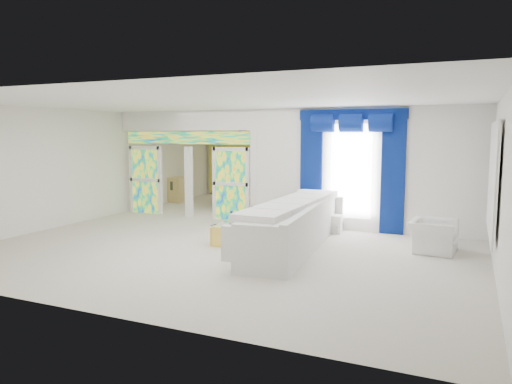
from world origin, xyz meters
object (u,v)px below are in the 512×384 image
at_px(grand_piano, 254,189).
at_px(white_sofa, 294,227).
at_px(console_table, 316,223).
at_px(armchair, 433,236).
at_px(coffee_table, 242,230).

bearing_deg(grand_piano, white_sofa, -62.43).
bearing_deg(console_table, grand_piano, 132.91).
xyz_separation_m(armchair, grand_piano, (-5.97, 4.48, 0.21)).
xyz_separation_m(console_table, grand_piano, (-3.21, 3.45, 0.32)).
xyz_separation_m(coffee_table, grand_piano, (-1.94, 4.98, 0.32)).
bearing_deg(white_sofa, console_table, 87.73).
bearing_deg(coffee_table, console_table, 50.35).
relative_size(armchair, grand_piano, 0.47).
height_order(coffee_table, armchair, armchair).
distance_m(coffee_table, grand_piano, 5.35).
bearing_deg(coffee_table, white_sofa, -12.53).
bearing_deg(grand_piano, coffee_table, -73.07).
bearing_deg(white_sofa, grand_piano, 117.07).
xyz_separation_m(white_sofa, console_table, (-0.08, 1.83, -0.23)).
distance_m(coffee_table, armchair, 4.06).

